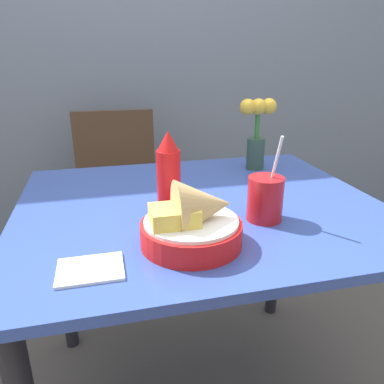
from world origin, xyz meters
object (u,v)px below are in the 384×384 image
at_px(ketchup_bottle, 169,174).
at_px(flower_vase, 257,129).
at_px(food_basket, 195,222).
at_px(drink_cup, 265,200).
at_px(chair_far_window, 118,181).

xyz_separation_m(ketchup_bottle, flower_vase, (0.37, 0.30, 0.04)).
height_order(food_basket, ketchup_bottle, ketchup_bottle).
bearing_deg(flower_vase, drink_cup, -109.75).
distance_m(chair_far_window, ketchup_bottle, 0.97).
xyz_separation_m(drink_cup, flower_vase, (0.15, 0.41, 0.09)).
relative_size(chair_far_window, drink_cup, 3.71).
relative_size(food_basket, ketchup_bottle, 1.04).
bearing_deg(food_basket, drink_cup, 22.38).
height_order(chair_far_window, ketchup_bottle, ketchup_bottle).
bearing_deg(ketchup_bottle, flower_vase, 39.57).
bearing_deg(chair_far_window, food_basket, -83.98).
relative_size(ketchup_bottle, flower_vase, 0.86).
distance_m(food_basket, drink_cup, 0.22).
height_order(chair_far_window, food_basket, food_basket).
xyz_separation_m(chair_far_window, food_basket, (0.12, -1.10, 0.27)).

